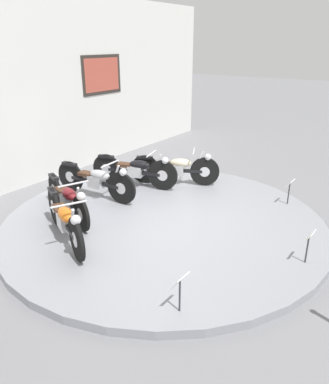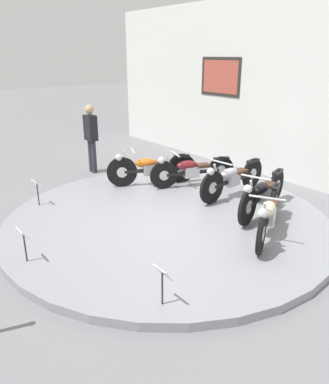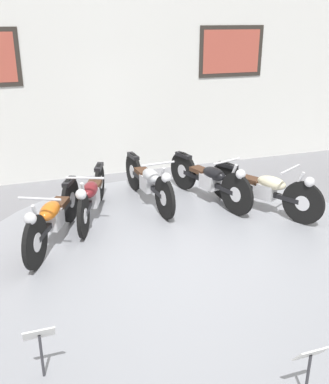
# 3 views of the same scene
# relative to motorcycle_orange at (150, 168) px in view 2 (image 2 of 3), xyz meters

# --- Properties ---
(ground_plane) EXTENTS (60.00, 60.00, 0.00)m
(ground_plane) POSITION_rel_motorcycle_orange_xyz_m (1.60, -0.80, -0.53)
(ground_plane) COLOR slate
(display_platform) EXTENTS (5.82, 5.82, 0.13)m
(display_platform) POSITION_rel_motorcycle_orange_xyz_m (1.60, -0.80, -0.46)
(display_platform) COLOR gray
(display_platform) RESTS_ON ground_plane
(back_wall) EXTENTS (14.00, 0.22, 4.24)m
(back_wall) POSITION_rel_motorcycle_orange_xyz_m (1.60, 3.04, 1.59)
(back_wall) COLOR silver
(back_wall) RESTS_ON ground_plane
(motorcycle_orange) EXTENTS (0.93, 1.84, 0.81)m
(motorcycle_orange) POSITION_rel_motorcycle_orange_xyz_m (0.00, 0.00, 0.00)
(motorcycle_orange) COLOR black
(motorcycle_orange) RESTS_ON display_platform
(motorcycle_maroon) EXTENTS (0.78, 1.86, 0.79)m
(motorcycle_maroon) POSITION_rel_motorcycle_orange_xyz_m (0.63, 0.66, -0.02)
(motorcycle_maroon) COLOR black
(motorcycle_maroon) RESTS_ON display_platform
(motorcycle_silver) EXTENTS (0.54, 2.01, 0.81)m
(motorcycle_silver) POSITION_rel_motorcycle_orange_xyz_m (1.60, 0.90, -0.00)
(motorcycle_silver) COLOR black
(motorcycle_silver) RESTS_ON display_platform
(motorcycle_black) EXTENTS (0.68, 1.96, 0.81)m
(motorcycle_black) POSITION_rel_motorcycle_orange_xyz_m (2.57, 0.66, -0.00)
(motorcycle_black) COLOR black
(motorcycle_black) RESTS_ON display_platform
(motorcycle_cream) EXTENTS (1.01, 1.78, 0.80)m
(motorcycle_cream) POSITION_rel_motorcycle_orange_xyz_m (3.20, -0.00, -0.01)
(motorcycle_cream) COLOR black
(motorcycle_cream) RESTS_ON display_platform
(info_placard_front_left) EXTENTS (0.26, 0.11, 0.51)m
(info_placard_front_left) POSITION_rel_motorcycle_orange_xyz_m (-0.37, -2.44, -0.03)
(info_placard_front_left) COLOR #333338
(info_placard_front_left) RESTS_ON display_platform
(info_placard_front_centre) EXTENTS (0.26, 0.11, 0.51)m
(info_placard_front_centre) POSITION_rel_motorcycle_orange_xyz_m (1.60, -3.36, -0.03)
(info_placard_front_centre) COLOR #333338
(info_placard_front_centre) RESTS_ON display_platform
(info_placard_front_right) EXTENTS (0.26, 0.11, 0.51)m
(info_placard_front_right) POSITION_rel_motorcycle_orange_xyz_m (3.57, -2.44, -0.03)
(info_placard_front_right) COLOR #333338
(info_placard_front_right) RESTS_ON display_platform
(visitor_standing) EXTENTS (0.36, 0.23, 1.73)m
(visitor_standing) POSITION_rel_motorcycle_orange_xyz_m (-2.04, -0.36, 0.46)
(visitor_standing) COLOR #2D2D38
(visitor_standing) RESTS_ON ground_plane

